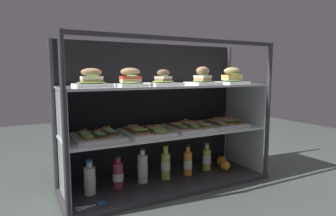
% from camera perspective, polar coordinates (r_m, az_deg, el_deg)
% --- Properties ---
extents(ground_plane, '(6.00, 6.00, 0.02)m').
position_cam_1_polar(ground_plane, '(2.07, 0.00, -15.04)').
color(ground_plane, '#414944').
rests_on(ground_plane, ground).
extents(case_base_deck, '(1.41, 0.47, 0.03)m').
position_cam_1_polar(case_base_deck, '(2.06, 0.00, -14.38)').
color(case_base_deck, '#322F34').
rests_on(case_base_deck, ground).
extents(case_frame, '(1.41, 0.47, 0.97)m').
position_cam_1_polar(case_frame, '(2.07, -1.99, 0.18)').
color(case_frame, '#333338').
rests_on(case_frame, ground).
extents(riser_lower_tier, '(1.35, 0.41, 0.33)m').
position_cam_1_polar(riser_lower_tier, '(2.00, 0.00, -9.53)').
color(riser_lower_tier, silver).
rests_on(riser_lower_tier, case_base_deck).
extents(shelf_lower_glass, '(1.37, 0.42, 0.01)m').
position_cam_1_polar(shelf_lower_glass, '(1.96, 0.00, -4.65)').
color(shelf_lower_glass, silver).
rests_on(shelf_lower_glass, riser_lower_tier).
extents(riser_upper_tier, '(1.35, 0.41, 0.29)m').
position_cam_1_polar(riser_upper_tier, '(1.94, 0.00, -0.20)').
color(riser_upper_tier, silver).
rests_on(riser_upper_tier, shelf_lower_glass).
extents(shelf_upper_glass, '(1.37, 0.42, 0.01)m').
position_cam_1_polar(shelf_upper_glass, '(1.92, 0.00, 4.34)').
color(shelf_upper_glass, silver).
rests_on(shelf_upper_glass, riser_upper_tier).
extents(plated_roll_sandwich_mid_right, '(0.21, 0.21, 0.11)m').
position_cam_1_polar(plated_roll_sandwich_mid_right, '(1.78, -14.74, 5.31)').
color(plated_roll_sandwich_mid_right, white).
rests_on(plated_roll_sandwich_mid_right, shelf_upper_glass).
extents(plated_roll_sandwich_near_right_corner, '(0.18, 0.18, 0.11)m').
position_cam_1_polar(plated_roll_sandwich_near_right_corner, '(1.83, -7.35, 5.73)').
color(plated_roll_sandwich_near_right_corner, white).
rests_on(plated_roll_sandwich_near_right_corner, shelf_upper_glass).
extents(plated_roll_sandwich_far_left, '(0.21, 0.21, 0.10)m').
position_cam_1_polar(plated_roll_sandwich_far_left, '(1.96, -0.92, 5.55)').
color(plated_roll_sandwich_far_left, white).
rests_on(plated_roll_sandwich_far_left, shelf_upper_glass).
extents(plated_roll_sandwich_far_right, '(0.20, 0.20, 0.12)m').
position_cam_1_polar(plated_roll_sandwich_far_right, '(2.00, 6.82, 5.84)').
color(plated_roll_sandwich_far_right, white).
rests_on(plated_roll_sandwich_far_right, shelf_upper_glass).
extents(plated_roll_sandwich_mid_left, '(0.19, 0.19, 0.12)m').
position_cam_1_polar(plated_roll_sandwich_mid_left, '(2.17, 12.43, 5.87)').
color(plated_roll_sandwich_mid_left, white).
rests_on(plated_roll_sandwich_mid_left, shelf_upper_glass).
extents(open_sandwich_tray_mid_right, '(0.28, 0.32, 0.06)m').
position_cam_1_polar(open_sandwich_tray_mid_right, '(1.80, -13.52, -5.08)').
color(open_sandwich_tray_mid_right, white).
rests_on(open_sandwich_tray_mid_right, shelf_lower_glass).
extents(open_sandwich_tray_far_left, '(0.28, 0.32, 0.06)m').
position_cam_1_polar(open_sandwich_tray_far_left, '(1.87, -4.38, -4.40)').
color(open_sandwich_tray_far_left, white).
rests_on(open_sandwich_tray_far_left, shelf_lower_glass).
extents(open_sandwich_tray_near_right_corner, '(0.28, 0.32, 0.07)m').
position_cam_1_polar(open_sandwich_tray_near_right_corner, '(2.03, 4.15, -3.53)').
color(open_sandwich_tray_near_right_corner, white).
rests_on(open_sandwich_tray_near_right_corner, shelf_lower_glass).
extents(open_sandwich_tray_far_right, '(0.28, 0.32, 0.06)m').
position_cam_1_polar(open_sandwich_tray_far_right, '(2.21, 10.62, -2.75)').
color(open_sandwich_tray_far_right, white).
rests_on(open_sandwich_tray_far_right, shelf_lower_glass).
extents(juice_bottle_front_middle, '(0.07, 0.07, 0.21)m').
position_cam_1_polar(juice_bottle_front_middle, '(1.87, -15.07, -13.40)').
color(juice_bottle_front_middle, white).
rests_on(juice_bottle_front_middle, case_base_deck).
extents(juice_bottle_front_right_end, '(0.07, 0.07, 0.21)m').
position_cam_1_polar(juice_bottle_front_right_end, '(1.93, -9.77, -12.74)').
color(juice_bottle_front_right_end, '#9B2D4A').
rests_on(juice_bottle_front_right_end, case_base_deck).
extents(juice_bottle_back_right, '(0.07, 0.07, 0.24)m').
position_cam_1_polar(juice_bottle_back_right, '(2.00, -5.00, -11.65)').
color(juice_bottle_back_right, silver).
rests_on(juice_bottle_back_right, case_base_deck).
extents(juice_bottle_back_left, '(0.06, 0.06, 0.23)m').
position_cam_1_polar(juice_bottle_back_left, '(2.05, -0.45, -11.14)').
color(juice_bottle_back_left, '#B9C84C').
rests_on(juice_bottle_back_left, case_base_deck).
extents(juice_bottle_near_post, '(0.06, 0.06, 0.22)m').
position_cam_1_polar(juice_bottle_near_post, '(2.14, 3.90, -10.68)').
color(juice_bottle_near_post, orange).
rests_on(juice_bottle_near_post, case_base_deck).
extents(juice_bottle_front_fourth, '(0.06, 0.06, 0.21)m').
position_cam_1_polar(juice_bottle_front_fourth, '(2.26, 7.58, -9.82)').
color(juice_bottle_front_fourth, '#B6C750').
rests_on(juice_bottle_front_fourth, case_base_deck).
extents(orange_fruit_beside_bottles, '(0.08, 0.08, 0.08)m').
position_cam_1_polar(orange_fruit_beside_bottles, '(2.38, 10.44, -10.17)').
color(orange_fruit_beside_bottles, orange).
rests_on(orange_fruit_beside_bottles, case_base_deck).
extents(orange_fruit_near_left_post, '(0.07, 0.07, 0.07)m').
position_cam_1_polar(orange_fruit_near_left_post, '(2.28, 11.17, -11.01)').
color(orange_fruit_near_left_post, orange).
rests_on(orange_fruit_near_left_post, case_base_deck).
extents(kitchen_scissors, '(0.17, 0.07, 0.01)m').
position_cam_1_polar(kitchen_scissors, '(1.76, -13.52, -17.80)').
color(kitchen_scissors, silver).
rests_on(kitchen_scissors, case_base_deck).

